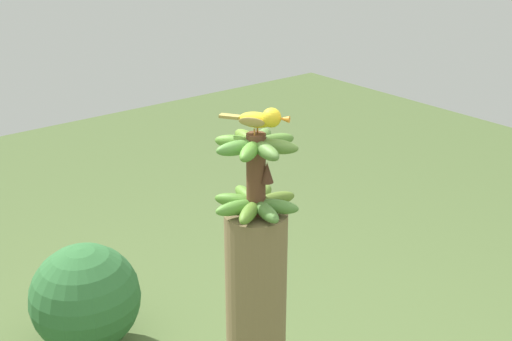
# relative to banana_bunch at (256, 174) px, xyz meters

# --- Properties ---
(banana_bunch) EXTENTS (0.25, 0.25, 0.24)m
(banana_bunch) POSITION_rel_banana_bunch_xyz_m (0.00, 0.00, 0.00)
(banana_bunch) COLOR brown
(banana_bunch) RESTS_ON banana_tree
(perched_bird) EXTENTS (0.12, 0.17, 0.08)m
(perched_bird) POSITION_rel_banana_bunch_xyz_m (-0.01, 0.01, 0.16)
(perched_bird) COLOR #C68933
(perched_bird) RESTS_ON banana_bunch
(tropical_shrub) EXTENTS (0.46, 0.46, 0.49)m
(tropical_shrub) POSITION_rel_banana_bunch_xyz_m (0.14, -0.96, -0.84)
(tropical_shrub) COLOR brown
(tropical_shrub) RESTS_ON ground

